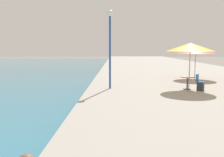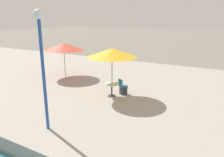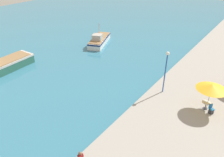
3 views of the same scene
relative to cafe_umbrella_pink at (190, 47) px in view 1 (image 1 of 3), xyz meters
name	(u,v)px [view 1 (image 1 of 3)]	position (x,y,z in m)	size (l,w,h in m)	color
quay_promenade	(165,70)	(2.06, 17.57, -2.77)	(16.00, 90.00, 0.67)	#A39E93
cafe_umbrella_pink	(190,47)	(0.00, 0.00, 0.00)	(2.73, 2.73, 2.68)	#B7B7B7
cafe_umbrella_white	(196,50)	(1.97, 5.20, -0.21)	(2.99, 2.99, 2.49)	#B7B7B7
cafe_table	(187,80)	(-0.11, -0.04, -1.90)	(0.80, 0.80, 0.74)	#333338
cafe_chair_left	(200,85)	(0.49, -0.44, -2.11)	(0.58, 0.57, 0.91)	#2D2D33
lamppost	(110,36)	(-4.59, 0.32, 0.66)	(0.36, 0.36, 4.56)	#28519E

